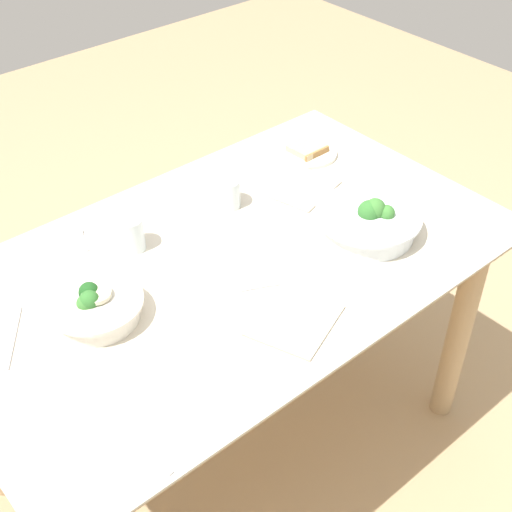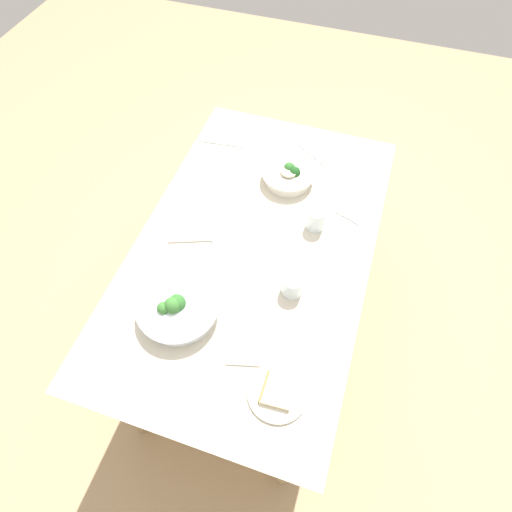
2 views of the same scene
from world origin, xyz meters
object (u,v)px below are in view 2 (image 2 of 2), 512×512
Objects in this scene: water_glass_side at (316,219)px; table_knife_right at (313,156)px; bread_side_plate at (277,392)px; broccoli_bowl_near at (178,308)px; water_glass_center at (293,285)px; fork_by_near_bowl at (349,218)px; fork_by_far_bowl at (220,235)px; napkin_folded_upper at (249,338)px; broccoli_bowl_far at (288,175)px; table_knife_left at (221,144)px; napkin_folded_lower at (190,222)px.

table_knife_right is at bearing -164.95° from water_glass_side.
bread_side_plate reaches higher than table_knife_right.
water_glass_center is at bearing 120.80° from broccoli_bowl_near.
fork_by_far_bowl is at bearing -134.29° from fork_by_near_bowl.
napkin_folded_upper is at bearing -21.20° from water_glass_center.
broccoli_bowl_near is 0.34m from fork_by_far_bowl.
fork_by_near_bowl is (-0.37, 0.12, -0.04)m from water_glass_center.
water_glass_center is at bearing -1.64° from water_glass_side.
bread_side_plate is at bearing 13.62° from broccoli_bowl_far.
water_glass_center reaches higher than napkin_folded_upper.
napkin_folded_upper reaches higher than table_knife_right.
napkin_folded_lower is (0.45, 0.04, 0.00)m from table_knife_left.
napkin_folded_upper is (0.21, -0.08, -0.04)m from water_glass_center.
broccoli_bowl_near is at bearing -14.54° from broccoli_bowl_far.
broccoli_bowl_far is 1.13× the size of table_knife_right.
water_glass_center is 0.43× the size of table_knife_right.
water_glass_side is at bearing -176.17° from bread_side_plate.
broccoli_bowl_near is at bearing -59.20° from water_glass_center.
broccoli_bowl_near is at bearing 21.82° from fork_by_far_bowl.
napkin_folded_upper is (0.71, 0.07, -0.03)m from broccoli_bowl_far.
fork_by_far_bowl is at bearing -143.22° from bread_side_plate.
water_glass_center is at bearing -58.14° from table_knife_left.
broccoli_bowl_far reaches higher than table_knife_left.
fork_by_far_bowl is at bearing -114.33° from water_glass_center.
water_glass_side reaches higher than table_knife_left.
water_glass_center reaches higher than table_knife_right.
water_glass_center is 0.48m from napkin_folded_lower.
bread_side_plate is at bearing 61.05° from fork_by_far_bowl.
fork_by_near_bowl is at bearing 141.70° from fork_by_far_bowl.
table_knife_left is at bearing -153.55° from napkin_folded_upper.
table_knife_right is (-0.52, 0.23, -0.00)m from fork_by_far_bowl.
fork_by_far_bowl is 0.57m from table_knife_right.
table_knife_right is at bearing 160.17° from broccoli_bowl_far.
bread_side_plate is at bearing -77.45° from fork_by_near_bowl.
water_glass_side is at bearing 105.96° from napkin_folded_lower.
broccoli_bowl_near reaches higher than napkin_folded_upper.
table_knife_left is 1.06× the size of table_knife_right.
fork_by_far_bowl is 0.50m from fork_by_near_bowl.
napkin_folded_lower is (-0.52, -0.50, -0.01)m from bread_side_plate.
bread_side_plate reaches higher than table_knife_left.
broccoli_bowl_near is 1.34× the size of table_knife_left.
broccoli_bowl_near reaches higher than water_glass_center.
broccoli_bowl_near is at bearing -85.68° from table_knife_left.
table_knife_right is at bearing -179.20° from fork_by_far_bowl.
bread_side_plate reaches higher than fork_by_far_bowl.
fork_by_near_bowl is 0.56× the size of table_knife_right.
table_knife_left is 0.41m from table_knife_right.
water_glass_side is at bearing -128.57° from fork_by_near_bowl.
napkin_folded_upper is at bearing -10.12° from water_glass_side.
water_glass_center is at bearing -90.18° from fork_by_near_bowl.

